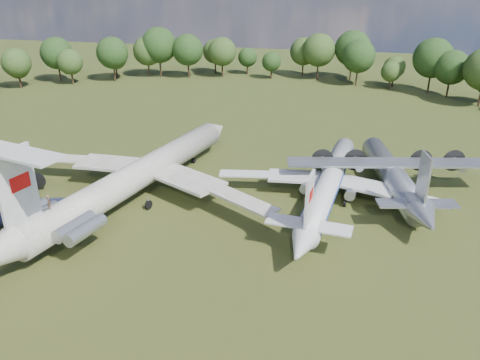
% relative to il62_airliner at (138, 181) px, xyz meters
% --- Properties ---
extents(ground, '(300.00, 300.00, 0.00)m').
position_rel_il62_airliner_xyz_m(ground, '(5.18, -0.47, -2.92)').
color(ground, '#274216').
rests_on(ground, ground).
extents(il62_airliner, '(58.59, 68.72, 5.85)m').
position_rel_il62_airliner_xyz_m(il62_airliner, '(0.00, 0.00, 0.00)').
color(il62_airliner, beige).
rests_on(il62_airliner, ground).
extents(tu104_jet, '(39.18, 49.15, 4.55)m').
position_rel_il62_airliner_xyz_m(tu104_jet, '(28.09, 5.45, -0.65)').
color(tu104_jet, silver).
rests_on(tu104_jet, ground).
extents(an12_transport, '(38.92, 41.87, 4.75)m').
position_rel_il62_airliner_xyz_m(an12_transport, '(37.50, 10.53, -0.55)').
color(an12_transport, '#9A9DA1').
rests_on(an12_transport, ground).
extents(small_prop_west, '(16.60, 19.88, 2.53)m').
position_rel_il62_airliner_xyz_m(small_prop_west, '(-14.87, -8.34, -1.66)').
color(small_prop_west, '#161A31').
rests_on(small_prop_west, ground).
extents(person_on_il62, '(0.84, 0.76, 1.92)m').
position_rel_il62_airliner_xyz_m(person_on_il62, '(-3.85, -15.91, 3.88)').
color(person_on_il62, brown).
rests_on(person_on_il62, il62_airliner).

